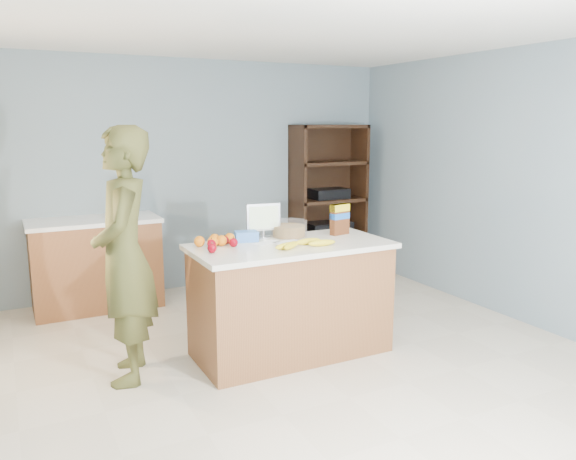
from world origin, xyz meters
name	(u,v)px	position (x,y,z in m)	size (l,w,h in m)	color
floor	(309,366)	(0.00, 0.00, 0.00)	(4.50, 5.00, 0.02)	beige
walls	(311,148)	(0.00, 0.00, 1.65)	(4.52, 5.02, 2.51)	gray
counter_peninsula	(291,303)	(0.00, 0.30, 0.42)	(1.56, 0.76, 0.90)	brown
back_cabinet	(96,263)	(-1.20, 2.20, 0.45)	(1.24, 0.62, 0.90)	brown
shelving_unit	(326,203)	(1.55, 2.35, 0.86)	(0.90, 0.40, 1.80)	black
person	(124,256)	(-1.24, 0.45, 0.91)	(0.66, 0.43, 1.81)	#44431D
knife_block	(129,205)	(-0.85, 2.18, 1.02)	(0.12, 0.10, 0.31)	tan
envelopes	(277,242)	(-0.08, 0.39, 0.90)	(0.39, 0.21, 0.00)	white
bananas	(302,244)	(0.02, 0.16, 0.93)	(0.51, 0.19, 0.05)	yellow
apples	(221,244)	(-0.54, 0.40, 0.93)	(0.28, 0.29, 0.07)	maroon
oranges	(215,240)	(-0.55, 0.50, 0.94)	(0.33, 0.18, 0.08)	orange
blue_carton	(246,236)	(-0.27, 0.54, 0.94)	(0.18, 0.12, 0.08)	blue
salad_bowl	(289,229)	(0.12, 0.57, 0.96)	(0.30, 0.30, 0.13)	#267219
tv	(263,219)	(-0.09, 0.61, 1.06)	(0.28, 0.12, 0.28)	silver
cereal_box	(340,217)	(0.53, 0.44, 1.05)	(0.18, 0.10, 0.26)	#592B14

